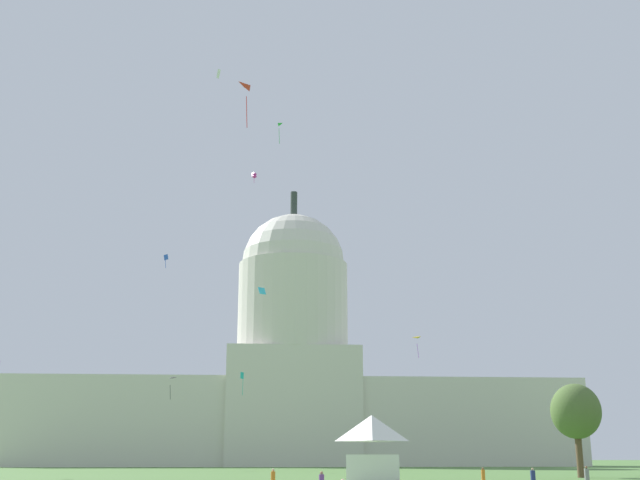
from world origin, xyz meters
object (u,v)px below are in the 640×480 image
at_px(kite_white_high, 218,74).
at_px(kite_black_low, 170,382).
at_px(event_tent, 372,448).
at_px(person_navy_near_tree_west, 533,479).
at_px(tree_east_mid, 576,412).
at_px(kite_turquoise_low, 242,378).
at_px(person_orange_edge_west, 483,476).
at_px(kite_red_high, 250,91).
at_px(capitol_building, 292,382).
at_px(kite_gold_mid, 418,341).
at_px(kite_blue_mid, 166,258).
at_px(kite_magenta_high, 254,175).
at_px(person_grey_back_left, 587,476).
at_px(kite_green_high, 278,126).
at_px(kite_cyan_mid, 262,291).

relative_size(kite_white_high, kite_black_low, 0.38).
bearing_deg(event_tent, person_navy_near_tree_west, -44.18).
height_order(tree_east_mid, kite_turquoise_low, kite_turquoise_low).
bearing_deg(tree_east_mid, event_tent, -147.58).
xyz_separation_m(tree_east_mid, person_orange_edge_west, (-16.75, -16.17, -7.25)).
bearing_deg(event_tent, tree_east_mid, 39.94).
bearing_deg(person_navy_near_tree_west, event_tent, -167.75).
distance_m(person_navy_near_tree_west, kite_red_high, 44.19).
bearing_deg(person_navy_near_tree_west, kite_white_high, -172.66).
xyz_separation_m(capitol_building, kite_gold_mid, (20.62, -57.87, 2.48)).
distance_m(kite_blue_mid, kite_magenta_high, 36.97).
bearing_deg(person_grey_back_left, kite_blue_mid, 169.53).
bearing_deg(event_tent, kite_gold_mid, 81.82).
height_order(kite_blue_mid, kite_green_high, kite_green_high).
distance_m(event_tent, person_grey_back_left, 20.54).
distance_m(kite_cyan_mid, kite_turquoise_low, 35.54).
bearing_deg(kite_magenta_high, tree_east_mid, 3.00).
bearing_deg(kite_black_low, kite_magenta_high, 37.54).
height_order(event_tent, tree_east_mid, tree_east_mid).
distance_m(tree_east_mid, kite_magenta_high, 81.29).
distance_m(tree_east_mid, kite_cyan_mid, 42.55).
bearing_deg(kite_blue_mid, kite_black_low, 161.17).
relative_size(kite_blue_mid, kite_cyan_mid, 2.06).
bearing_deg(kite_black_low, kite_blue_mid, -44.63).
bearing_deg(kite_magenta_high, kite_black_low, -131.14).
distance_m(capitol_building, person_orange_edge_west, 122.50).
distance_m(kite_white_high, kite_cyan_mid, 37.31).
bearing_deg(kite_blue_mid, tree_east_mid, 43.42).
distance_m(capitol_building, kite_gold_mid, 61.48).
bearing_deg(person_navy_near_tree_west, kite_turquoise_low, 173.73).
height_order(person_orange_edge_west, kite_black_low, kite_black_low).
height_order(person_navy_near_tree_west, kite_magenta_high, kite_magenta_high).
height_order(kite_gold_mid, kite_black_low, kite_gold_mid).
relative_size(kite_red_high, kite_magenta_high, 1.87).
bearing_deg(kite_cyan_mid, kite_blue_mid, -50.14).
distance_m(kite_white_high, kite_turquoise_low, 50.66).
relative_size(kite_magenta_high, kite_turquoise_low, 0.56).
relative_size(event_tent, kite_blue_mid, 3.42).
bearing_deg(kite_cyan_mid, kite_magenta_high, -82.80).
relative_size(tree_east_mid, kite_turquoise_low, 2.94).
xyz_separation_m(person_orange_edge_west, kite_green_high, (-20.50, 40.99, 55.14)).
bearing_deg(person_grey_back_left, kite_black_low, 158.09).
height_order(person_orange_edge_west, kite_magenta_high, kite_magenta_high).
height_order(kite_blue_mid, kite_cyan_mid, kite_blue_mid).
xyz_separation_m(tree_east_mid, kite_gold_mid, (-10.36, 46.00, 15.09)).
xyz_separation_m(event_tent, kite_black_low, (-27.62, 70.03, 12.43)).
xyz_separation_m(kite_gold_mid, kite_green_high, (-26.89, -21.18, 32.80)).
bearing_deg(person_grey_back_left, person_navy_near_tree_west, -95.61).
bearing_deg(tree_east_mid, kite_gold_mid, 102.69).
height_order(kite_turquoise_low, kite_black_low, kite_turquoise_low).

